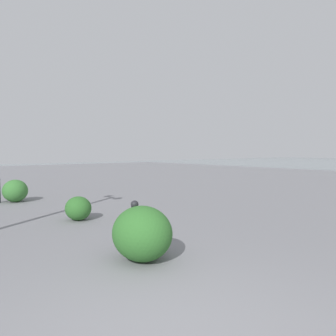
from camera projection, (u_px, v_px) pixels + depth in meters
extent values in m
cylinder|color=#232328|center=(135.00, 230.00, 5.07)|extent=(0.12, 0.12, 0.78)
sphere|color=#232328|center=(135.00, 204.00, 5.05)|extent=(0.13, 0.13, 0.13)
ellipsoid|color=#2D6628|center=(78.00, 208.00, 7.51)|extent=(0.69, 0.62, 0.59)
ellipsoid|color=#387533|center=(15.00, 191.00, 10.21)|extent=(0.87, 0.79, 0.74)
ellipsoid|color=#2D6628|center=(142.00, 233.00, 4.74)|extent=(1.00, 0.90, 0.85)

